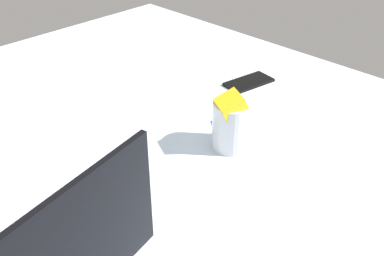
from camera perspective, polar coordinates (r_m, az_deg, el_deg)
bed_mattress at (r=106.24cm, az=-17.19°, el=-8.31°), size 180.00×140.00×18.00cm
snack_cup at (r=98.63cm, az=5.08°, el=0.68°), size 9.81×9.83×13.90cm
cell_phone at (r=129.20cm, az=7.24°, el=5.82°), size 14.98×9.17×0.80cm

